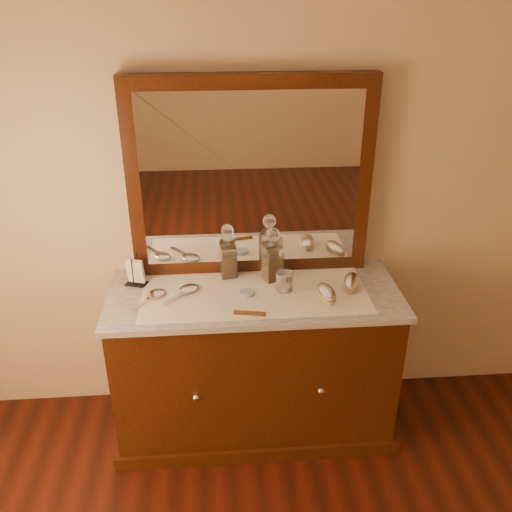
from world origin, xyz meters
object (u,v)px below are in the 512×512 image
object	(u,v)px
hand_mirror_outer	(154,295)
brush_near	(326,293)
napkin_rack	(136,273)
dresser_cabinet	(255,364)
decanter_left	(228,259)
pin_dish	(247,293)
brush_far	(352,282)
decanter_right	(272,260)
hand_mirror_inner	(186,291)
mirror_frame	(250,179)
comb	(250,313)

from	to	relation	value
hand_mirror_outer	brush_near	bearing A→B (deg)	-4.96
napkin_rack	hand_mirror_outer	world-z (taller)	napkin_rack
dresser_cabinet	decanter_left	distance (m)	0.58
pin_dish	napkin_rack	xyz separation A→B (m)	(-0.55, 0.15, 0.05)
pin_dish	brush_far	world-z (taller)	brush_far
decanter_right	hand_mirror_outer	world-z (taller)	decanter_right
decanter_left	hand_mirror_outer	bearing A→B (deg)	-153.65
hand_mirror_outer	hand_mirror_inner	bearing A→B (deg)	11.48
napkin_rack	decanter_left	bearing A→B (deg)	5.39
decanter_left	brush_near	distance (m)	0.53
dresser_cabinet	mirror_frame	distance (m)	0.97
brush_near	brush_far	world-z (taller)	same
pin_dish	hand_mirror_outer	bearing A→B (deg)	178.76
brush_near	hand_mirror_outer	size ratio (longest dim) A/B	0.91
mirror_frame	dresser_cabinet	bearing A→B (deg)	-90.00
brush_near	hand_mirror_inner	bearing A→B (deg)	171.30
decanter_right	hand_mirror_inner	size ratio (longest dim) A/B	1.36
napkin_rack	hand_mirror_inner	world-z (taller)	napkin_rack
dresser_cabinet	hand_mirror_inner	world-z (taller)	hand_mirror_inner
mirror_frame	comb	bearing A→B (deg)	-94.70
dresser_cabinet	brush_far	distance (m)	0.68
brush_far	hand_mirror_outer	world-z (taller)	brush_far
mirror_frame	hand_mirror_outer	xyz separation A→B (m)	(-0.49, -0.26, -0.49)
comb	decanter_right	world-z (taller)	decanter_right
hand_mirror_outer	decanter_left	bearing A→B (deg)	26.35
mirror_frame	brush_near	world-z (taller)	mirror_frame
comb	hand_mirror_inner	xyz separation A→B (m)	(-0.30, 0.22, 0.01)
pin_dish	hand_mirror_inner	distance (m)	0.30
pin_dish	brush_far	distance (m)	0.53
decanter_right	brush_near	size ratio (longest dim) A/B	1.57
brush_near	hand_mirror_outer	distance (m)	0.83
napkin_rack	brush_near	world-z (taller)	napkin_rack
dresser_cabinet	brush_near	size ratio (longest dim) A/B	7.73
dresser_cabinet	brush_near	distance (m)	0.59
comb	hand_mirror_outer	xyz separation A→B (m)	(-0.45, 0.19, 0.00)
pin_dish	hand_mirror_outer	xyz separation A→B (m)	(-0.45, 0.01, 0.00)
brush_near	decanter_left	bearing A→B (deg)	151.10
napkin_rack	brush_far	size ratio (longest dim) A/B	0.85
decanter_left	hand_mirror_outer	distance (m)	0.42
dresser_cabinet	pin_dish	size ratio (longest dim) A/B	18.81
decanter_left	mirror_frame	bearing A→B (deg)	31.93
decanter_right	brush_far	distance (m)	0.41
dresser_cabinet	napkin_rack	xyz separation A→B (m)	(-0.59, 0.13, 0.50)
pin_dish	hand_mirror_inner	bearing A→B (deg)	172.12
pin_dish	brush_near	xyz separation A→B (m)	(0.38, -0.06, 0.02)
decanter_left	hand_mirror_outer	world-z (taller)	decanter_left
dresser_cabinet	napkin_rack	bearing A→B (deg)	167.88
brush_near	brush_far	distance (m)	0.17
pin_dish	hand_mirror_inner	xyz separation A→B (m)	(-0.30, 0.04, 0.00)
pin_dish	decanter_right	xyz separation A→B (m)	(0.14, 0.14, 0.10)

